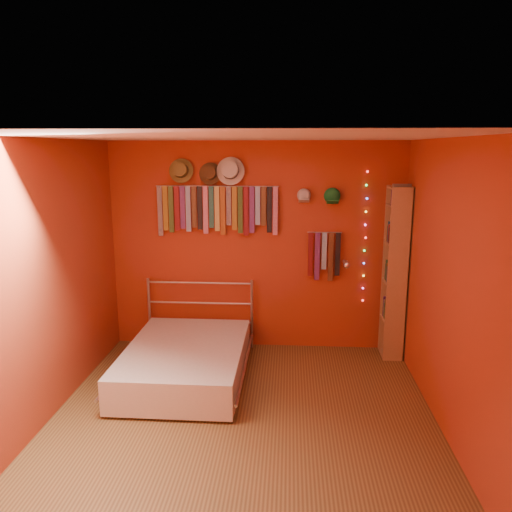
% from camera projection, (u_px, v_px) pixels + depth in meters
% --- Properties ---
extents(ground, '(3.50, 3.50, 0.00)m').
position_uv_depth(ground, '(243.00, 418.00, 4.55)').
color(ground, '#55381D').
rests_on(ground, ground).
extents(back_wall, '(3.50, 0.02, 2.50)m').
position_uv_depth(back_wall, '(256.00, 247.00, 5.99)').
color(back_wall, '#A02319').
rests_on(back_wall, ground).
extents(right_wall, '(0.02, 3.50, 2.50)m').
position_uv_depth(right_wall, '(450.00, 290.00, 4.17)').
color(right_wall, '#A02319').
rests_on(right_wall, ground).
extents(left_wall, '(0.02, 3.50, 2.50)m').
position_uv_depth(left_wall, '(45.00, 282.00, 4.40)').
color(left_wall, '#A02319').
rests_on(left_wall, ground).
extents(ceiling, '(3.50, 3.50, 0.02)m').
position_uv_depth(ceiling, '(241.00, 137.00, 4.02)').
color(ceiling, white).
rests_on(ceiling, back_wall).
extents(tie_rack, '(1.45, 0.03, 0.60)m').
position_uv_depth(tie_rack, '(217.00, 208.00, 5.86)').
color(tie_rack, '#A9A9AE').
rests_on(tie_rack, back_wall).
extents(small_tie_rack, '(0.40, 0.03, 0.59)m').
position_uv_depth(small_tie_rack, '(324.00, 254.00, 5.89)').
color(small_tie_rack, '#A9A9AE').
rests_on(small_tie_rack, back_wall).
extents(fedora_olive, '(0.29, 0.16, 0.28)m').
position_uv_depth(fedora_olive, '(181.00, 170.00, 5.76)').
color(fedora_olive, olive).
rests_on(fedora_olive, back_wall).
extents(fedora_brown, '(0.26, 0.14, 0.26)m').
position_uv_depth(fedora_brown, '(210.00, 173.00, 5.75)').
color(fedora_brown, '#49311A').
rests_on(fedora_brown, back_wall).
extents(fedora_white, '(0.33, 0.18, 0.32)m').
position_uv_depth(fedora_white, '(230.00, 170.00, 5.72)').
color(fedora_white, beige).
rests_on(fedora_white, back_wall).
extents(cap_white, '(0.17, 0.21, 0.17)m').
position_uv_depth(cap_white, '(304.00, 196.00, 5.77)').
color(cap_white, beige).
rests_on(cap_white, back_wall).
extents(cap_green, '(0.18, 0.23, 0.18)m').
position_uv_depth(cap_green, '(332.00, 196.00, 5.75)').
color(cap_green, '#186E2C').
rests_on(cap_green, back_wall).
extents(fairy_lights, '(0.04, 0.02, 1.56)m').
position_uv_depth(fairy_lights, '(365.00, 238.00, 5.84)').
color(fairy_lights, '#FF3333').
rests_on(fairy_lights, back_wall).
extents(reading_lamp, '(0.08, 0.33, 0.10)m').
position_uv_depth(reading_lamp, '(346.00, 264.00, 5.70)').
color(reading_lamp, '#A9A9AE').
rests_on(reading_lamp, back_wall).
extents(bookshelf, '(0.25, 0.34, 2.00)m').
position_uv_depth(bookshelf, '(399.00, 272.00, 5.72)').
color(bookshelf, '#A07748').
rests_on(bookshelf, ground).
extents(bed, '(1.31, 1.79, 0.86)m').
position_uv_depth(bed, '(186.00, 361.00, 5.28)').
color(bed, '#A9A9AE').
rests_on(bed, ground).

